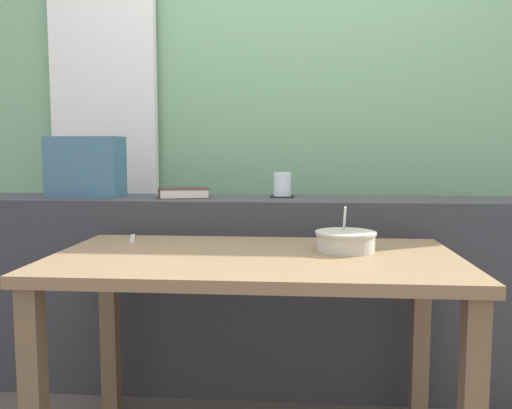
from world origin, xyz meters
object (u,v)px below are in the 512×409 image
object	(u,v)px
soup_bowl	(345,241)
fork_utensil	(132,238)
closed_book	(183,193)
coaster_square	(282,196)
throw_pillow	(85,167)
breakfast_table	(255,285)
juice_glass	(282,185)

from	to	relation	value
soup_bowl	fork_utensil	distance (m)	0.78
soup_bowl	fork_utensil	bearing A→B (deg)	167.53
soup_bowl	closed_book	bearing A→B (deg)	141.54
coaster_square	closed_book	world-z (taller)	closed_book
coaster_square	throw_pillow	world-z (taller)	throw_pillow
coaster_square	soup_bowl	xyz separation A→B (m)	(0.22, -0.57, -0.09)
throw_pillow	soup_bowl	xyz separation A→B (m)	(1.07, -0.52, -0.22)
closed_book	fork_utensil	world-z (taller)	closed_book
breakfast_table	soup_bowl	xyz separation A→B (m)	(0.29, 0.08, 0.13)
throw_pillow	soup_bowl	bearing A→B (deg)	-25.76
coaster_square	soup_bowl	world-z (taller)	soup_bowl
coaster_square	throw_pillow	distance (m)	0.86
coaster_square	fork_utensil	xyz separation A→B (m)	(-0.54, -0.41, -0.12)
breakfast_table	fork_utensil	size ratio (longest dim) A/B	7.45
breakfast_table	throw_pillow	xyz separation A→B (m)	(-0.79, 0.60, 0.35)
soup_bowl	juice_glass	bearing A→B (deg)	111.24
breakfast_table	juice_glass	world-z (taller)	juice_glass
juice_glass	throw_pillow	world-z (taller)	throw_pillow
breakfast_table	juice_glass	bearing A→B (deg)	84.36
closed_book	throw_pillow	distance (m)	0.44
breakfast_table	coaster_square	xyz separation A→B (m)	(0.06, 0.65, 0.22)
coaster_square	soup_bowl	size ratio (longest dim) A/B	0.51
juice_glass	closed_book	distance (m)	0.43
coaster_square	juice_glass	world-z (taller)	juice_glass
juice_glass	closed_book	xyz separation A→B (m)	(-0.42, -0.06, -0.03)
closed_book	breakfast_table	bearing A→B (deg)	-58.97
coaster_square	throw_pillow	bearing A→B (deg)	-176.26
fork_utensil	coaster_square	bearing A→B (deg)	21.15
juice_glass	soup_bowl	xyz separation A→B (m)	(0.22, -0.57, -0.14)
breakfast_table	soup_bowl	distance (m)	0.33
coaster_square	closed_book	bearing A→B (deg)	-171.58
closed_book	throw_pillow	size ratio (longest dim) A/B	0.74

